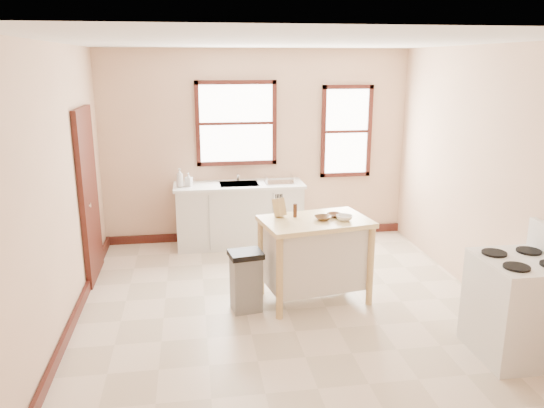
{
  "coord_description": "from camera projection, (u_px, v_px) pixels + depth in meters",
  "views": [
    {
      "loc": [
        -0.96,
        -5.19,
        2.62
      ],
      "look_at": [
        -0.1,
        0.4,
        1.09
      ],
      "focal_mm": 35.0,
      "sensor_mm": 36.0,
      "label": 1
    }
  ],
  "objects": [
    {
      "name": "soap_bottle_b",
      "position": [
        189.0,
        180.0,
        7.42
      ],
      "size": [
        0.11,
        0.12,
        0.19
      ],
      "primitive_type": "imported",
      "rotation": [
        0.0,
        0.0,
        -0.4
      ],
      "color": "#B2B2B2",
      "rests_on": "sink_counter"
    },
    {
      "name": "window_main",
      "position": [
        236.0,
        123.0,
        7.65
      ],
      "size": [
        1.17,
        0.06,
        1.22
      ],
      "primitive_type": null,
      "color": "#3E1511",
      "rests_on": "wall_back"
    },
    {
      "name": "soap_bottle_a",
      "position": [
        180.0,
        178.0,
        7.37
      ],
      "size": [
        0.13,
        0.13,
        0.26
      ],
      "primitive_type": "imported",
      "rotation": [
        0.0,
        0.0,
        0.41
      ],
      "color": "#B2B2B2",
      "rests_on": "sink_counter"
    },
    {
      "name": "bowl_c",
      "position": [
        344.0,
        218.0,
        5.75
      ],
      "size": [
        0.2,
        0.2,
        0.06
      ],
      "primitive_type": "imported",
      "rotation": [
        0.0,
        0.0,
        -0.15
      ],
      "color": "white",
      "rests_on": "kitchen_island"
    },
    {
      "name": "faucet",
      "position": [
        238.0,
        174.0,
        7.74
      ],
      "size": [
        0.03,
        0.03,
        0.22
      ],
      "primitive_type": "cylinder",
      "color": "silver",
      "rests_on": "sink_counter"
    },
    {
      "name": "door_left",
      "position": [
        89.0,
        195.0,
        6.42
      ],
      "size": [
        0.06,
        0.9,
        2.1
      ],
      "primitive_type": "cube",
      "color": "#3E1511",
      "rests_on": "ground"
    },
    {
      "name": "wall_left",
      "position": [
        57.0,
        193.0,
        5.08
      ],
      "size": [
        0.04,
        5.0,
        2.8
      ],
      "primitive_type": "cube",
      "color": "beige",
      "rests_on": "ground"
    },
    {
      "name": "ceiling",
      "position": [
        289.0,
        42.0,
        5.05
      ],
      "size": [
        5.0,
        5.0,
        0.0
      ],
      "primitive_type": "plane",
      "rotation": [
        3.14,
        0.0,
        0.0
      ],
      "color": "white",
      "rests_on": "ground"
    },
    {
      "name": "trash_bin",
      "position": [
        246.0,
        281.0,
        5.69
      ],
      "size": [
        0.39,
        0.34,
        0.67
      ],
      "primitive_type": null,
      "rotation": [
        0.0,
        0.0,
        0.16
      ],
      "color": "slate",
      "rests_on": "ground"
    },
    {
      "name": "baseboard_back",
      "position": [
        258.0,
        234.0,
        8.12
      ],
      "size": [
        4.5,
        0.04,
        0.12
      ],
      "primitive_type": "cube",
      "color": "#3E1511",
      "rests_on": "ground"
    },
    {
      "name": "dish_rack",
      "position": [
        279.0,
        180.0,
        7.61
      ],
      "size": [
        0.5,
        0.45,
        0.1
      ],
      "primitive_type": null,
      "rotation": [
        0.0,
        0.0,
        -0.43
      ],
      "color": "silver",
      "rests_on": "sink_counter"
    },
    {
      "name": "gas_stove",
      "position": [
        518.0,
        294.0,
        4.76
      ],
      "size": [
        0.75,
        0.76,
        1.2
      ],
      "primitive_type": null,
      "color": "white",
      "rests_on": "ground"
    },
    {
      "name": "knife_block",
      "position": [
        279.0,
        208.0,
        5.87
      ],
      "size": [
        0.14,
        0.14,
        0.2
      ],
      "primitive_type": null,
      "rotation": [
        0.0,
        0.0,
        0.54
      ],
      "color": "tan",
      "rests_on": "kitchen_island"
    },
    {
      "name": "pepper_grinder",
      "position": [
        295.0,
        210.0,
        5.86
      ],
      "size": [
        0.06,
        0.06,
        0.15
      ],
      "primitive_type": "cylinder",
      "rotation": [
        0.0,
        0.0,
        0.34
      ],
      "color": "#3E2010",
      "rests_on": "kitchen_island"
    },
    {
      "name": "floor",
      "position": [
        286.0,
        309.0,
        5.78
      ],
      "size": [
        5.0,
        5.0,
        0.0
      ],
      "primitive_type": "plane",
      "color": "beige",
      "rests_on": "ground"
    },
    {
      "name": "wall_right",
      "position": [
        491.0,
        177.0,
        5.75
      ],
      "size": [
        0.04,
        5.0,
        2.8
      ],
      "primitive_type": "cube",
      "color": "beige",
      "rests_on": "ground"
    },
    {
      "name": "sink_counter",
      "position": [
        240.0,
        214.0,
        7.71
      ],
      "size": [
        1.86,
        0.62,
        0.92
      ],
      "primitive_type": null,
      "color": "silver",
      "rests_on": "ground"
    },
    {
      "name": "window_side",
      "position": [
        346.0,
        132.0,
        7.93
      ],
      "size": [
        0.77,
        0.06,
        1.37
      ],
      "primitive_type": null,
      "color": "#3E1511",
      "rests_on": "wall_back"
    },
    {
      "name": "baseboard_left",
      "position": [
        74.0,
        319.0,
        5.44
      ],
      "size": [
        0.04,
        5.0,
        0.12
      ],
      "primitive_type": "cube",
      "color": "#3E1511",
      "rests_on": "ground"
    },
    {
      "name": "bowl_b",
      "position": [
        335.0,
        215.0,
        5.88
      ],
      "size": [
        0.21,
        0.21,
        0.04
      ],
      "primitive_type": "imported",
      "rotation": [
        0.0,
        0.0,
        0.42
      ],
      "color": "brown",
      "rests_on": "kitchen_island"
    },
    {
      "name": "kitchen_island",
      "position": [
        315.0,
        260.0,
        5.92
      ],
      "size": [
        1.27,
        0.93,
        0.95
      ],
      "primitive_type": null,
      "rotation": [
        0.0,
        0.0,
        0.17
      ],
      "color": "#FEDB95",
      "rests_on": "ground"
    },
    {
      "name": "bowl_a",
      "position": [
        323.0,
        218.0,
        5.77
      ],
      "size": [
        0.2,
        0.2,
        0.04
      ],
      "primitive_type": "imported",
      "rotation": [
        0.0,
        0.0,
        0.17
      ],
      "color": "brown",
      "rests_on": "kitchen_island"
    },
    {
      "name": "wall_back",
      "position": [
        257.0,
        147.0,
        7.8
      ],
      "size": [
        4.5,
        0.04,
        2.8
      ],
      "primitive_type": "cube",
      "color": "beige",
      "rests_on": "ground"
    }
  ]
}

